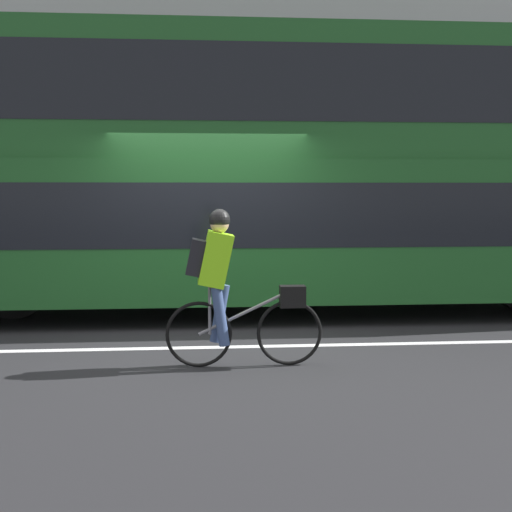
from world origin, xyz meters
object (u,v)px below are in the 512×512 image
object	(u,v)px
cyclist_on_bike	(227,282)
street_sign_post	(213,209)
trash_bin	(375,258)
bus	(277,163)

from	to	relation	value
cyclist_on_bike	street_sign_post	bearing A→B (deg)	89.81
cyclist_on_bike	trash_bin	bearing A→B (deg)	62.05
bus	street_sign_post	bearing A→B (deg)	108.24
cyclist_on_bike	street_sign_post	world-z (taller)	street_sign_post
bus	cyclist_on_bike	xyz separation A→B (m)	(-0.86, -3.07, -1.31)
cyclist_on_bike	street_sign_post	distance (m)	5.64
trash_bin	street_sign_post	bearing A→B (deg)	-179.87
trash_bin	street_sign_post	world-z (taller)	street_sign_post
cyclist_on_bike	trash_bin	distance (m)	6.37
cyclist_on_bike	street_sign_post	size ratio (longest dim) A/B	0.70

